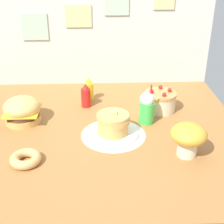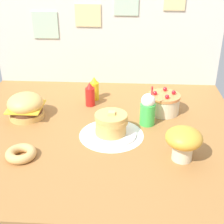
% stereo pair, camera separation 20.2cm
% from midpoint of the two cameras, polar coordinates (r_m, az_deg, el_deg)
% --- Properties ---
extents(ground_plane, '(2.10, 1.83, 0.02)m').
position_cam_midpoint_polar(ground_plane, '(2.32, -0.03, -3.28)').
color(ground_plane, '#9E6B38').
extents(back_wall, '(2.10, 0.04, 1.05)m').
position_cam_midpoint_polar(back_wall, '(2.97, 1.02, 14.91)').
color(back_wall, beige).
rests_on(back_wall, ground_plane).
extents(doily_mat, '(0.46, 0.46, 0.00)m').
position_cam_midpoint_polar(doily_mat, '(2.24, 2.50, -4.18)').
color(doily_mat, white).
rests_on(doily_mat, ground_plane).
extents(burger, '(0.27, 0.27, 0.20)m').
position_cam_midpoint_polar(burger, '(2.49, -13.10, 0.97)').
color(burger, '#DBA859').
rests_on(burger, ground_plane).
extents(pancake_stack, '(0.35, 0.35, 0.18)m').
position_cam_midpoint_polar(pancake_stack, '(2.20, 2.49, -2.55)').
color(pancake_stack, white).
rests_on(pancake_stack, doily_mat).
extents(layer_cake, '(0.26, 0.26, 0.19)m').
position_cam_midpoint_polar(layer_cake, '(2.56, 11.53, 1.49)').
color(layer_cake, beige).
rests_on(layer_cake, ground_plane).
extents(ketchup_bottle, '(0.08, 0.08, 0.21)m').
position_cam_midpoint_polar(ketchup_bottle, '(2.62, -1.78, 3.08)').
color(ketchup_bottle, red).
rests_on(ketchup_bottle, ground_plane).
extents(mustard_bottle, '(0.08, 0.08, 0.21)m').
position_cam_midpoint_polar(mustard_bottle, '(2.73, -1.09, 4.14)').
color(mustard_bottle, yellow).
rests_on(mustard_bottle, ground_plane).
extents(cream_soda_cup, '(0.11, 0.11, 0.31)m').
position_cam_midpoint_polar(cream_soda_cup, '(2.35, 8.92, 0.41)').
color(cream_soda_cup, green).
rests_on(cream_soda_cup, ground_plane).
extents(donut_pink_glaze, '(0.19, 0.19, 0.06)m').
position_cam_midpoint_polar(donut_pink_glaze, '(2.05, -13.43, -7.36)').
color(donut_pink_glaze, tan).
rests_on(donut_pink_glaze, ground_plane).
extents(mushroom_stool, '(0.23, 0.23, 0.22)m').
position_cam_midpoint_polar(mushroom_stool, '(1.99, 15.66, -5.09)').
color(mushroom_stool, beige).
rests_on(mushroom_stool, ground_plane).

